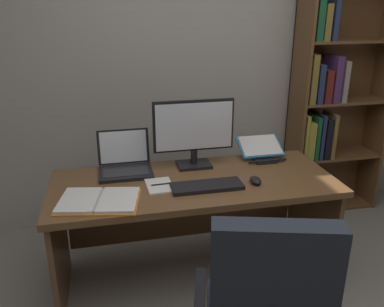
{
  "coord_description": "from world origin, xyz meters",
  "views": [
    {
      "loc": [
        -0.72,
        -1.23,
        1.74
      ],
      "look_at": [
        -0.25,
        0.87,
        0.92
      ],
      "focal_mm": 37.33,
      "sensor_mm": 36.0,
      "label": 1
    }
  ],
  "objects": [
    {
      "name": "monitor",
      "position": [
        -0.18,
        1.15,
        0.95
      ],
      "size": [
        0.53,
        0.16,
        0.44
      ],
      "color": "black",
      "rests_on": "desk"
    },
    {
      "name": "desk",
      "position": [
        -0.23,
        1.0,
        0.53
      ],
      "size": [
        1.73,
        0.7,
        0.72
      ],
      "color": "brown",
      "rests_on": "ground"
    },
    {
      "name": "laptop",
      "position": [
        -0.63,
        1.15,
        0.78
      ],
      "size": [
        0.33,
        0.29,
        0.25
      ],
      "color": "black",
      "rests_on": "desk"
    },
    {
      "name": "computer_mouse",
      "position": [
        0.12,
        0.8,
        0.74
      ],
      "size": [
        0.06,
        0.1,
        0.04
      ],
      "primitive_type": "ellipsoid",
      "color": "black",
      "rests_on": "desk"
    },
    {
      "name": "open_binder",
      "position": [
        -0.79,
        0.75,
        0.73
      ],
      "size": [
        0.48,
        0.38,
        0.02
      ],
      "rotation": [
        0.0,
        0.0,
        -0.2
      ],
      "color": "orange",
      "rests_on": "desk"
    },
    {
      "name": "wall_back",
      "position": [
        0.0,
        1.91,
        1.29
      ],
      "size": [
        5.14,
        0.12,
        2.58
      ],
      "primitive_type": "cube",
      "color": "#B2ADA3",
      "rests_on": "ground"
    },
    {
      "name": "keyboard",
      "position": [
        -0.18,
        0.8,
        0.73
      ],
      "size": [
        0.42,
        0.15,
        0.02
      ],
      "primitive_type": "cube",
      "color": "black",
      "rests_on": "desk"
    },
    {
      "name": "reading_stand_with_book",
      "position": [
        0.31,
        1.21,
        0.79
      ],
      "size": [
        0.3,
        0.26,
        0.13
      ],
      "color": "black",
      "rests_on": "desk"
    },
    {
      "name": "pen",
      "position": [
        -0.43,
        0.88,
        0.74
      ],
      "size": [
        0.14,
        0.02,
        0.01
      ],
      "primitive_type": "cylinder",
      "rotation": [
        0.0,
        1.57,
        0.05
      ],
      "color": "black",
      "rests_on": "notepad"
    },
    {
      "name": "bookshelf",
      "position": [
        1.09,
        1.68,
        0.92
      ],
      "size": [
        0.79,
        0.3,
        1.95
      ],
      "color": "brown",
      "rests_on": "ground"
    },
    {
      "name": "notepad",
      "position": [
        -0.45,
        0.88,
        0.73
      ],
      "size": [
        0.16,
        0.22,
        0.01
      ],
      "primitive_type": "cube",
      "rotation": [
        0.0,
        0.0,
        0.04
      ],
      "color": "white",
      "rests_on": "desk"
    }
  ]
}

